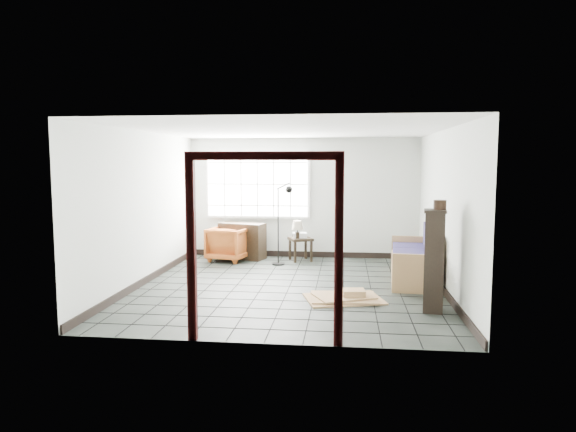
# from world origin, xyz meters

# --- Properties ---
(ground) EXTENTS (5.50, 5.50, 0.00)m
(ground) POSITION_xyz_m (0.00, 0.00, 0.00)
(ground) COLOR black
(ground) RESTS_ON ground
(room_shell) EXTENTS (5.02, 5.52, 2.61)m
(room_shell) POSITION_xyz_m (0.00, 0.03, 1.68)
(room_shell) COLOR silver
(room_shell) RESTS_ON ground
(window_panel) EXTENTS (2.32, 0.08, 1.52)m
(window_panel) POSITION_xyz_m (-1.00, 2.70, 1.60)
(window_panel) COLOR silver
(window_panel) RESTS_ON ground
(doorway_trim) EXTENTS (1.80, 0.08, 2.20)m
(doorway_trim) POSITION_xyz_m (0.00, -2.70, 1.38)
(doorway_trim) COLOR #330B0B
(doorway_trim) RESTS_ON ground
(futon_sofa) EXTENTS (0.96, 2.16, 0.93)m
(futon_sofa) POSITION_xyz_m (2.22, 0.76, 0.34)
(futon_sofa) COLOR #956C43
(futon_sofa) RESTS_ON ground
(armchair) EXTENTS (0.91, 0.88, 0.79)m
(armchair) POSITION_xyz_m (-1.53, 2.13, 0.39)
(armchair) COLOR brown
(armchair) RESTS_ON ground
(side_table) EXTENTS (0.59, 0.59, 0.49)m
(side_table) POSITION_xyz_m (-0.01, 2.27, 0.40)
(side_table) COLOR black
(side_table) RESTS_ON ground
(table_lamp) EXTENTS (0.28, 0.28, 0.37)m
(table_lamp) POSITION_xyz_m (-0.07, 2.20, 0.75)
(table_lamp) COLOR black
(table_lamp) RESTS_ON side_table
(projector) EXTENTS (0.32, 0.28, 0.10)m
(projector) POSITION_xyz_m (-0.04, 2.29, 0.54)
(projector) COLOR silver
(projector) RESTS_ON side_table
(floor_lamp) EXTENTS (0.44, 0.32, 1.68)m
(floor_lamp) POSITION_xyz_m (-0.32, 1.75, 0.90)
(floor_lamp) COLOR black
(floor_lamp) RESTS_ON ground
(console_shelf) EXTENTS (1.06, 0.67, 0.77)m
(console_shelf) POSITION_xyz_m (-1.29, 2.40, 0.39)
(console_shelf) COLOR black
(console_shelf) RESTS_ON ground
(tall_shelf) EXTENTS (0.36, 0.43, 1.43)m
(tall_shelf) POSITION_xyz_m (2.15, -1.19, 0.73)
(tall_shelf) COLOR black
(tall_shelf) RESTS_ON ground
(pot) EXTENTS (0.19, 0.19, 0.13)m
(pot) POSITION_xyz_m (2.21, -1.17, 1.49)
(pot) COLOR black
(pot) RESTS_ON tall_shelf
(open_box) EXTENTS (0.83, 0.45, 0.45)m
(open_box) POSITION_xyz_m (2.15, 0.14, 0.16)
(open_box) COLOR #987949
(open_box) RESTS_ON ground
(cardboard_pile) EXTENTS (1.30, 1.08, 0.16)m
(cardboard_pile) POSITION_xyz_m (0.93, -0.74, 0.04)
(cardboard_pile) COLOR #987949
(cardboard_pile) RESTS_ON ground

